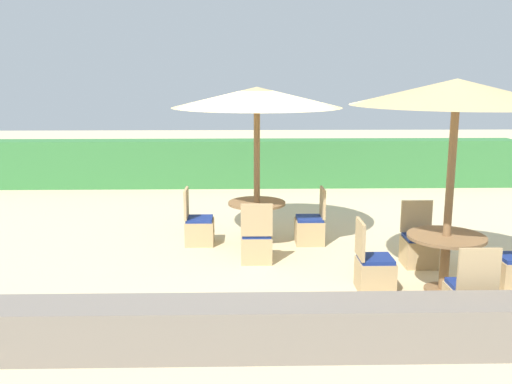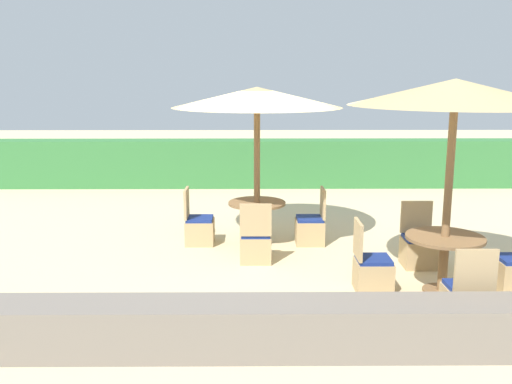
# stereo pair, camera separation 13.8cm
# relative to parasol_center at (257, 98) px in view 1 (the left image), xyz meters

# --- Properties ---
(ground_plane) EXTENTS (40.00, 40.00, 0.00)m
(ground_plane) POSITION_rel_parasol_center_xyz_m (-0.02, -0.72, -2.39)
(ground_plane) COLOR beige
(hedge_row) EXTENTS (13.00, 0.70, 1.16)m
(hedge_row) POSITION_rel_parasol_center_xyz_m (-0.02, 4.90, -1.81)
(hedge_row) COLOR #387A3D
(hedge_row) RESTS_ON ground_plane
(stone_border) EXTENTS (10.00, 0.56, 0.54)m
(stone_border) POSITION_rel_parasol_center_xyz_m (-0.02, -3.76, -2.12)
(stone_border) COLOR slate
(stone_border) RESTS_ON ground_plane
(parasol_center) EXTENTS (2.70, 2.70, 2.56)m
(parasol_center) POSITION_rel_parasol_center_xyz_m (0.00, 0.00, 0.00)
(parasol_center) COLOR olive
(parasol_center) RESTS_ON ground_plane
(round_table_center) EXTENTS (0.94, 0.94, 0.71)m
(round_table_center) POSITION_rel_parasol_center_xyz_m (0.00, 0.00, -1.85)
(round_table_center) COLOR olive
(round_table_center) RESTS_ON ground_plane
(patio_chair_center_west) EXTENTS (0.46, 0.46, 0.93)m
(patio_chair_center_west) POSITION_rel_parasol_center_xyz_m (-0.96, 0.01, -2.12)
(patio_chair_center_west) COLOR tan
(patio_chair_center_west) RESTS_ON ground_plane
(patio_chair_center_south) EXTENTS (0.46, 0.46, 0.93)m
(patio_chair_center_south) POSITION_rel_parasol_center_xyz_m (-0.03, -0.91, -2.12)
(patio_chair_center_south) COLOR tan
(patio_chair_center_south) RESTS_ON ground_plane
(patio_chair_center_east) EXTENTS (0.46, 0.46, 0.93)m
(patio_chair_center_east) POSITION_rel_parasol_center_xyz_m (0.89, 0.01, -2.12)
(patio_chair_center_east) COLOR tan
(patio_chair_center_east) RESTS_ON ground_plane
(parasol_front_right) EXTENTS (2.58, 2.58, 2.70)m
(parasol_front_right) POSITION_rel_parasol_center_xyz_m (2.37, -2.13, 0.14)
(parasol_front_right) COLOR olive
(parasol_front_right) RESTS_ON ground_plane
(round_table_front_right) EXTENTS (0.99, 0.99, 0.74)m
(round_table_front_right) POSITION_rel_parasol_center_xyz_m (2.37, -2.13, -1.82)
(round_table_front_right) COLOR olive
(round_table_front_right) RESTS_ON ground_plane
(patio_chair_front_right_west) EXTENTS (0.46, 0.46, 0.93)m
(patio_chair_front_right_west) POSITION_rel_parasol_center_xyz_m (1.46, -2.09, -2.12)
(patio_chair_front_right_west) COLOR tan
(patio_chair_front_right_west) RESTS_ON ground_plane
(patio_chair_front_right_south) EXTENTS (0.46, 0.46, 0.93)m
(patio_chair_front_right_south) POSITION_rel_parasol_center_xyz_m (2.32, -3.08, -2.12)
(patio_chair_front_right_south) COLOR tan
(patio_chair_front_right_south) RESTS_ON ground_plane
(patio_chair_front_right_north) EXTENTS (0.46, 0.46, 0.93)m
(patio_chair_front_right_north) POSITION_rel_parasol_center_xyz_m (2.34, -1.13, -2.12)
(patio_chair_front_right_north) COLOR tan
(patio_chair_front_right_north) RESTS_ON ground_plane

